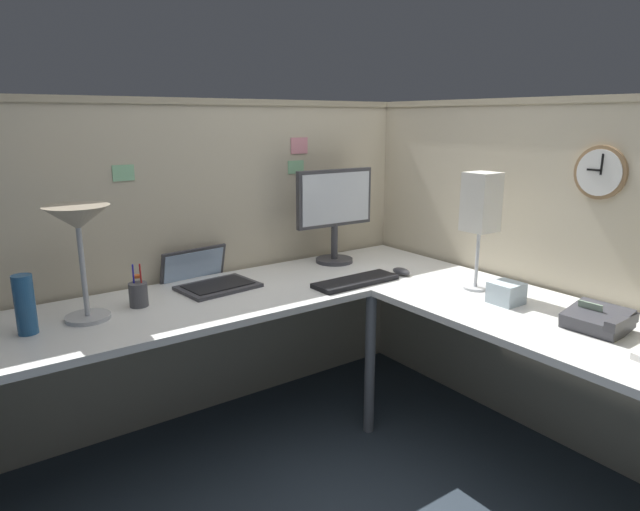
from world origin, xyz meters
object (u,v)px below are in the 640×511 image
Objects in this scene: desk_lamp_dome at (78,227)px; tissue_box at (506,293)px; laptop at (207,279)px; thermos_flask at (25,305)px; pen_cup at (138,294)px; keyboard at (356,281)px; desk_lamp_paper at (481,206)px; computer_mouse at (401,271)px; wall_clock at (601,172)px; office_phone at (599,320)px; monitor at (335,209)px.

desk_lamp_dome is 3.71× the size of tissue_box.
laptop is 0.82m from thermos_flask.
keyboard is at bearing -16.31° from pen_cup.
laptop is 0.78× the size of desk_lamp_paper.
wall_clock is at bearing -62.25° from computer_mouse.
wall_clock is (0.34, -0.16, 0.50)m from tissue_box.
keyboard is at bearing 109.92° from office_phone.
tissue_box is (0.05, -0.57, 0.03)m from computer_mouse.
desk_lamp_paper is (0.04, 0.60, 0.35)m from office_phone.
office_phone is (0.07, -0.96, 0.02)m from computer_mouse.
monitor is 1.13m from pen_cup.
thermos_flask is (-1.52, -0.17, -0.18)m from monitor.
laptop is 0.69m from desk_lamp_dome.
desk_lamp_paper is 0.49m from wall_clock.
keyboard is (-0.16, -0.38, -0.28)m from monitor.
tissue_box is at bearing -79.79° from monitor.
office_phone reaches higher than tissue_box.
thermos_flask reaches higher than computer_mouse.
laptop is at bearing 16.24° from desk_lamp_dome.
wall_clock is (1.82, -0.99, 0.18)m from desk_lamp_dome.
desk_lamp_dome is 1.73m from tissue_box.
desk_lamp_paper is 0.40m from tissue_box.
wall_clock is (0.39, -0.74, 0.53)m from computer_mouse.
tissue_box is (-0.06, -0.21, -0.34)m from desk_lamp_paper.
office_phone is at bearing -70.96° from keyboard.
computer_mouse is at bearing 95.27° from tissue_box.
wall_clock is (0.28, -0.37, 0.16)m from desk_lamp_paper.
monitor is at bearing 100.21° from tissue_box.
thermos_flask reaches higher than keyboard.
desk_lamp_paper reaches higher than monitor.
desk_lamp_dome is 1.66m from desk_lamp_paper.
pen_cup is at bearing -174.57° from monitor.
thermos_flask is 1.83× the size of tissue_box.
thermos_flask is 1.00× the size of wall_clock.
desk_lamp_dome is 0.84× the size of desk_lamp_paper.
desk_lamp_paper is (0.96, -0.79, 0.36)m from laptop.
office_phone is at bearing -38.97° from desk_lamp_dome.
thermos_flask is 2.09m from office_phone.
wall_clock is at bearing -25.98° from tissue_box.
monitor reaches higher than laptop.
tissue_box is at bearing 154.02° from wall_clock.
pen_cup is 0.82× the size of thermos_flask.
laptop is at bearing 123.82° from office_phone.
wall_clock reaches higher than laptop.
computer_mouse is 0.49× the size of office_phone.
desk_lamp_dome reaches higher than computer_mouse.
computer_mouse is at bearing -9.94° from desk_lamp_dome.
desk_lamp_paper is at bearing -26.28° from pen_cup.
office_phone is at bearing -34.70° from thermos_flask.
wall_clock is (0.51, -1.13, 0.25)m from monitor.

